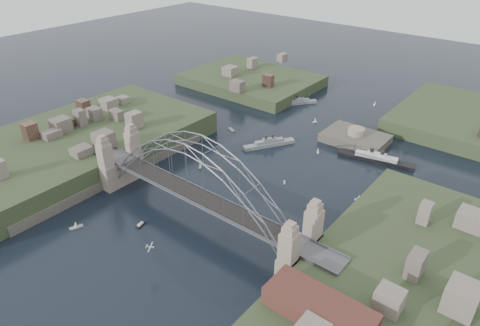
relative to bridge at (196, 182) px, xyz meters
name	(u,v)px	position (x,y,z in m)	size (l,w,h in m)	color
ground	(198,221)	(0.00, 0.00, -12.32)	(500.00, 500.00, 0.00)	black
bridge	(196,182)	(0.00, 0.00, 0.00)	(84.00, 13.80, 24.60)	#535356
shore_west	(76,151)	(-57.32, 0.00, -10.35)	(50.50, 90.00, 12.00)	#334225
headland_nw	(251,84)	(-55.00, 95.00, -11.82)	(60.00, 45.00, 9.00)	#334225
fort_island	(355,143)	(12.00, 70.00, -12.66)	(22.00, 16.00, 9.40)	#4F493F
wharf_shed	(319,309)	(44.00, -14.00, -2.32)	(20.00, 8.00, 4.00)	#592D26
naval_cruiser_near	(269,144)	(-10.55, 47.74, -11.43)	(12.13, 17.88, 5.79)	#8F9597
naval_cruiser_far	(299,102)	(-23.46, 88.62, -11.48)	(11.42, 14.07, 5.40)	#8F9597
ocean_liner	(376,159)	(23.86, 60.92, -11.37)	(25.10, 8.38, 6.12)	black
aeroplane	(150,247)	(4.11, -19.64, -5.81)	(2.13, 3.08, 0.50)	#B2B4BA
small_boat_a	(200,165)	(-19.39, 21.35, -11.43)	(1.89, 2.23, 2.38)	white
small_boat_b	(284,183)	(7.55, 30.45, -12.17)	(1.60, 1.95, 0.45)	white
small_boat_c	(141,225)	(-10.52, -11.00, -12.04)	(1.63, 3.08, 1.43)	white
small_boat_d	(359,198)	(29.46, 35.91, -11.45)	(2.45, 1.23, 2.38)	white
small_boat_e	(231,130)	(-29.52, 49.34, -12.17)	(3.79, 2.60, 0.45)	white
small_boat_f	(318,151)	(5.84, 53.90, -11.29)	(1.56, 1.59, 2.38)	white
small_boat_h	(315,120)	(-7.98, 75.80, -11.34)	(1.57, 1.77, 2.38)	white
small_boat_i	(318,225)	(26.03, 18.50, -12.04)	(2.09, 2.80, 1.43)	white
small_boat_j	(76,226)	(-22.95, -22.20, -11.64)	(2.26, 3.61, 2.38)	white
small_boat_k	(375,103)	(3.21, 107.82, -11.37)	(1.14, 2.01, 2.38)	white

